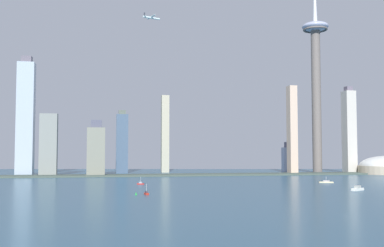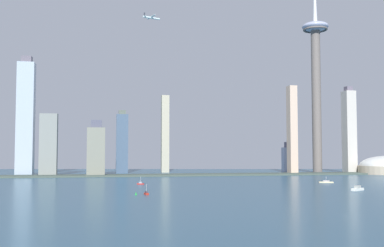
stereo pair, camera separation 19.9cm
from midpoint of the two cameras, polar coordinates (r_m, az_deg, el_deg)
The scene contains 17 objects.
ground_plane at distance 303.27m, azimuth 18.32°, elevation -10.48°, with size 6000.00×6000.00×0.00m, color #2B516A.
waterfront_pier at distance 737.05m, azimuth 0.79°, elevation -6.31°, with size 746.03×44.40×2.47m, color #445249.
observation_tower at distance 855.20m, azimuth 14.98°, elevation 6.75°, with size 46.52×46.52×379.13m.
skyscraper_0 at distance 870.38m, azimuth 11.79°, elevation -4.26°, with size 22.90×13.62×55.15m.
skyscraper_1 at distance 845.64m, azimuth -3.34°, elevation -1.27°, with size 13.70×13.76×140.26m.
skyscraper_2 at distance 730.24m, azimuth -11.72°, elevation -3.26°, with size 27.24×25.00×86.24m.
skyscraper_3 at distance 803.54m, azimuth 12.20°, elevation -0.76°, with size 13.05×17.63×149.36m.
skyscraper_4 at distance 775.41m, azimuth -19.79°, elevation 0.69°, with size 26.05×22.09×188.73m.
skyscraper_5 at distance 859.60m, azimuth 18.75°, elevation -0.89°, with size 17.97×21.07×152.38m.
skyscraper_6 at distance 748.51m, azimuth -17.25°, elevation -2.52°, with size 26.38×15.50×96.21m.
skyscraper_7 at distance 819.86m, azimuth -8.61°, elevation -2.38°, with size 20.40×20.31×109.95m.
boat_2 at distance 590.57m, azimuth 16.16°, elevation -6.90°, with size 17.54×10.15×7.43m.
boat_3 at distance 483.96m, azimuth 19.68°, elevation -7.55°, with size 17.00×14.14×4.82m.
boat_4 at distance 414.81m, azimuth -5.64°, elevation -8.54°, with size 3.97×7.85×9.27m.
boat_5 at distance 541.88m, azimuth -6.34°, elevation -7.33°, with size 8.58×5.84×9.07m.
channel_buoy_0 at distance 412.63m, azimuth -6.91°, elevation -8.54°, with size 1.84×1.84×2.51m, color green.
airplane at distance 734.78m, azimuth -5.00°, elevation 12.83°, with size 27.68×26.35×8.00m.
Camera 1 is at (-144.44, -263.97, 38.07)m, focal length 43.38 mm.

